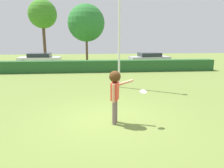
{
  "coord_description": "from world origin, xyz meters",
  "views": [
    {
      "loc": [
        -0.53,
        -7.18,
        2.88
      ],
      "look_at": [
        0.22,
        0.64,
        1.15
      ],
      "focal_mm": 34.31,
      "sensor_mm": 36.0,
      "label": 1
    }
  ],
  "objects_px": {
    "person": "(115,89)",
    "willow_tree": "(86,23)",
    "frisbee": "(143,92)",
    "lamppost": "(119,22)",
    "parked_car_silver": "(149,58)",
    "birch_tree": "(43,14)",
    "parked_car_white": "(40,59)"
  },
  "relations": [
    {
      "from": "person",
      "to": "willow_tree",
      "type": "bearing_deg",
      "value": 94.2
    },
    {
      "from": "willow_tree",
      "to": "person",
      "type": "bearing_deg",
      "value": -85.8
    },
    {
      "from": "frisbee",
      "to": "lamppost",
      "type": "height_order",
      "value": "lamppost"
    },
    {
      "from": "parked_car_silver",
      "to": "willow_tree",
      "type": "height_order",
      "value": "willow_tree"
    },
    {
      "from": "person",
      "to": "lamppost",
      "type": "xyz_separation_m",
      "value": [
        0.81,
        5.34,
        2.48
      ]
    },
    {
      "from": "person",
      "to": "frisbee",
      "type": "distance_m",
      "value": 0.92
    },
    {
      "from": "birch_tree",
      "to": "parked_car_silver",
      "type": "bearing_deg",
      "value": -24.16
    },
    {
      "from": "birch_tree",
      "to": "willow_tree",
      "type": "height_order",
      "value": "birch_tree"
    },
    {
      "from": "parked_car_white",
      "to": "lamppost",
      "type": "bearing_deg",
      "value": -56.98
    },
    {
      "from": "lamppost",
      "to": "parked_car_silver",
      "type": "relative_size",
      "value": 1.53
    },
    {
      "from": "person",
      "to": "frisbee",
      "type": "height_order",
      "value": "person"
    },
    {
      "from": "person",
      "to": "lamppost",
      "type": "distance_m",
      "value": 5.94
    },
    {
      "from": "birch_tree",
      "to": "willow_tree",
      "type": "bearing_deg",
      "value": -35.48
    },
    {
      "from": "person",
      "to": "parked_car_silver",
      "type": "distance_m",
      "value": 16.41
    },
    {
      "from": "lamppost",
      "to": "birch_tree",
      "type": "relative_size",
      "value": 0.92
    },
    {
      "from": "person",
      "to": "parked_car_silver",
      "type": "bearing_deg",
      "value": 70.88
    },
    {
      "from": "parked_car_white",
      "to": "parked_car_silver",
      "type": "height_order",
      "value": "same"
    },
    {
      "from": "frisbee",
      "to": "parked_car_silver",
      "type": "distance_m",
      "value": 16.37
    },
    {
      "from": "person",
      "to": "lamppost",
      "type": "relative_size",
      "value": 0.27
    },
    {
      "from": "lamppost",
      "to": "parked_car_white",
      "type": "bearing_deg",
      "value": 123.02
    },
    {
      "from": "frisbee",
      "to": "willow_tree",
      "type": "distance_m",
      "value": 17.73
    },
    {
      "from": "frisbee",
      "to": "parked_car_white",
      "type": "height_order",
      "value": "parked_car_white"
    },
    {
      "from": "lamppost",
      "to": "parked_car_silver",
      "type": "xyz_separation_m",
      "value": [
        4.56,
        10.16,
        -2.98
      ]
    },
    {
      "from": "person",
      "to": "parked_car_silver",
      "type": "height_order",
      "value": "person"
    },
    {
      "from": "willow_tree",
      "to": "parked_car_silver",
      "type": "bearing_deg",
      "value": -13.38
    },
    {
      "from": "parked_car_silver",
      "to": "willow_tree",
      "type": "relative_size",
      "value": 0.69
    },
    {
      "from": "parked_car_silver",
      "to": "birch_tree",
      "type": "relative_size",
      "value": 0.6
    },
    {
      "from": "parked_car_silver",
      "to": "birch_tree",
      "type": "xyz_separation_m",
      "value": [
        -11.91,
        5.34,
        4.85
      ]
    },
    {
      "from": "birch_tree",
      "to": "willow_tree",
      "type": "distance_m",
      "value": 6.6
    },
    {
      "from": "birch_tree",
      "to": "parked_car_white",
      "type": "bearing_deg",
      "value": -84.91
    },
    {
      "from": "willow_tree",
      "to": "frisbee",
      "type": "bearing_deg",
      "value": -82.95
    },
    {
      "from": "birch_tree",
      "to": "lamppost",
      "type": "bearing_deg",
      "value": -64.65
    }
  ]
}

